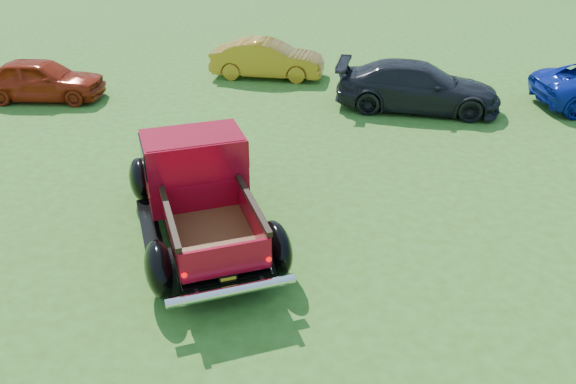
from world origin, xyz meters
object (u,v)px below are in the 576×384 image
Objects in this scene: pickup_truck at (196,183)px; show_car_red at (41,79)px; show_car_grey at (418,86)px; show_car_yellow at (267,59)px.

pickup_truck reaches higher than show_car_red.
show_car_grey is at bearing -92.16° from show_car_red.
show_car_grey reaches higher than show_car_yellow.
pickup_truck is at bearing 151.31° from show_car_grey.
show_car_red is at bearing 110.35° from pickup_truck.
pickup_truck is 1.14× the size of show_car_grey.
show_car_red is 0.79× the size of show_car_grey.
show_car_yellow is (0.26, 9.61, -0.26)m from pickup_truck.
show_car_yellow is at bearing 66.26° from show_car_grey.
pickup_truck is 1.40× the size of show_car_yellow.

